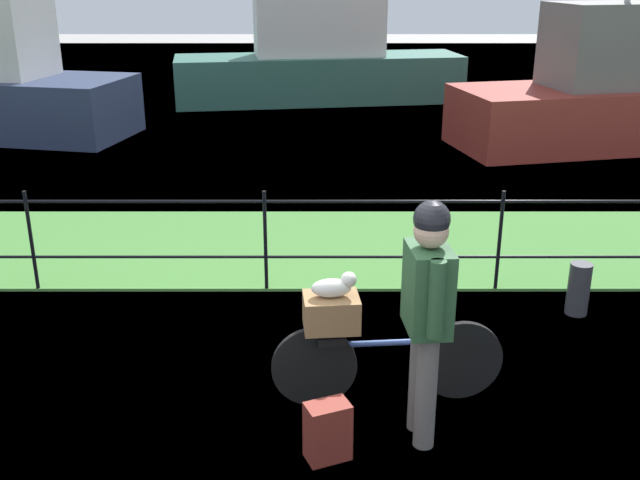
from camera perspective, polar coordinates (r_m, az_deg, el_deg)
ground_plane at (r=5.29m, az=-5.75°, el=-14.56°), size 60.00×60.00×0.00m
grass_strip at (r=8.42m, az=-3.43°, el=-0.48°), size 27.00×2.40×0.03m
harbor_water at (r=15.72m, az=-1.78°, el=9.46°), size 30.00×30.00×0.00m
iron_fence at (r=7.11m, az=-4.09°, el=0.52°), size 18.04×0.04×1.03m
bicycle_main at (r=5.45m, az=5.17°, el=-9.26°), size 1.69×0.23×0.62m
wooden_crate at (r=5.21m, az=1.01°, el=-5.57°), size 0.41×0.33×0.24m
terrier_dog at (r=5.13m, az=1.30°, el=-3.57°), size 0.32×0.16×0.18m
cyclist_person at (r=4.78m, az=8.38°, el=-4.80°), size 0.29×0.54×1.68m
backpack_on_paving at (r=4.94m, az=0.73°, el=-14.49°), size 0.33×0.27×0.40m
mooring_bollard at (r=7.16m, az=19.40°, el=-3.58°), size 0.20×0.20×0.49m
moored_boat_mid at (r=17.41m, az=0.07°, el=13.49°), size 6.69×2.70×4.05m
moored_boat_far at (r=14.06m, az=21.83°, el=10.29°), size 5.80×3.09×4.01m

